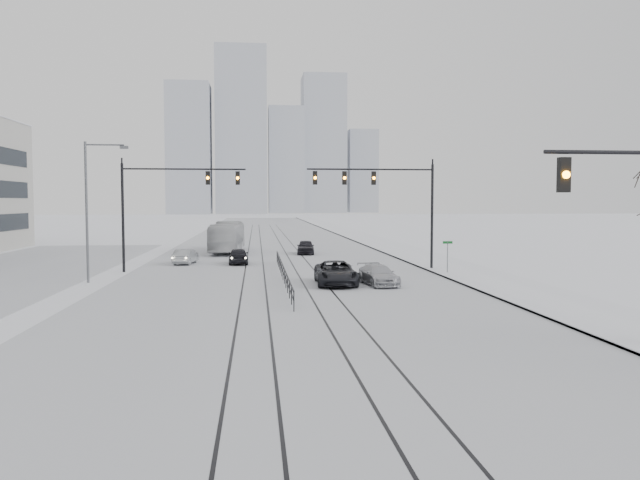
# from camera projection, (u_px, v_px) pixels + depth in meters

# --- Properties ---
(road) EXTENTS (22.00, 260.00, 0.02)m
(road) POSITION_uv_depth(u_px,v_px,m) (272.00, 247.00, 71.02)
(road) COLOR silver
(road) RESTS_ON ground
(sidewalk_east) EXTENTS (5.00, 260.00, 0.16)m
(sidewalk_east) POSITION_uv_depth(u_px,v_px,m) (388.00, 246.00, 72.39)
(sidewalk_east) COLOR white
(sidewalk_east) RESTS_ON ground
(curb) EXTENTS (0.10, 260.00, 0.12)m
(curb) POSITION_uv_depth(u_px,v_px,m) (367.00, 246.00, 72.14)
(curb) COLOR gray
(curb) RESTS_ON ground
(tram_rails) EXTENTS (5.30, 180.00, 0.01)m
(tram_rails) POSITION_uv_depth(u_px,v_px,m) (278.00, 265.00, 51.16)
(tram_rails) COLOR black
(tram_rails) RESTS_ON ground
(skyline) EXTENTS (96.00, 48.00, 72.00)m
(skyline) POSITION_uv_depth(u_px,v_px,m) (271.00, 145.00, 281.77)
(skyline) COLOR #A8ADB8
(skyline) RESTS_ON ground
(traffic_mast_ne) EXTENTS (9.60, 0.37, 8.00)m
(traffic_mast_ne) POSITION_uv_depth(u_px,v_px,m) (389.00, 194.00, 46.67)
(traffic_mast_ne) COLOR black
(traffic_mast_ne) RESTS_ON ground
(traffic_mast_nw) EXTENTS (9.10, 0.37, 8.00)m
(traffic_mast_nw) POSITION_uv_depth(u_px,v_px,m) (164.00, 197.00, 45.98)
(traffic_mast_nw) COLOR black
(traffic_mast_nw) RESTS_ON ground
(street_light_west) EXTENTS (2.73, 0.25, 9.00)m
(street_light_west) POSITION_uv_depth(u_px,v_px,m) (91.00, 201.00, 39.68)
(street_light_west) COLOR #595B60
(street_light_west) RESTS_ON ground
(median_fence) EXTENTS (0.06, 24.00, 1.00)m
(median_fence) POSITION_uv_depth(u_px,v_px,m) (283.00, 272.00, 41.20)
(median_fence) COLOR black
(median_fence) RESTS_ON ground
(street_sign) EXTENTS (0.70, 0.06, 2.40)m
(street_sign) POSITION_uv_depth(u_px,v_px,m) (448.00, 252.00, 44.32)
(street_sign) COLOR #595B60
(street_sign) RESTS_ON ground
(sedan_sb_inner) EXTENTS (1.76, 4.05, 1.36)m
(sedan_sb_inner) POSITION_uv_depth(u_px,v_px,m) (238.00, 256.00, 51.79)
(sedan_sb_inner) COLOR black
(sedan_sb_inner) RESTS_ON ground
(sedan_sb_outer) EXTENTS (1.85, 4.00, 1.27)m
(sedan_sb_outer) POSITION_uv_depth(u_px,v_px,m) (186.00, 257.00, 51.83)
(sedan_sb_outer) COLOR #9EA2A6
(sedan_sb_outer) RESTS_ON ground
(sedan_nb_front) EXTENTS (2.60, 5.38, 1.47)m
(sedan_nb_front) POSITION_uv_depth(u_px,v_px,m) (336.00, 273.00, 38.81)
(sedan_nb_front) COLOR black
(sedan_nb_front) RESTS_ON ground
(sedan_nb_right) EXTENTS (2.33, 4.49, 1.24)m
(sedan_nb_right) POSITION_uv_depth(u_px,v_px,m) (378.00, 275.00, 38.73)
(sedan_nb_right) COLOR #B2B4BB
(sedan_nb_right) RESTS_ON ground
(sedan_nb_far) EXTENTS (1.98, 4.22, 1.40)m
(sedan_nb_far) POSITION_uv_depth(u_px,v_px,m) (306.00, 247.00, 61.66)
(sedan_nb_far) COLOR black
(sedan_nb_far) RESTS_ON ground
(box_truck) EXTENTS (3.28, 11.35, 3.12)m
(box_truck) POSITION_uv_depth(u_px,v_px,m) (227.00, 237.00, 63.68)
(box_truck) COLOR silver
(box_truck) RESTS_ON ground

